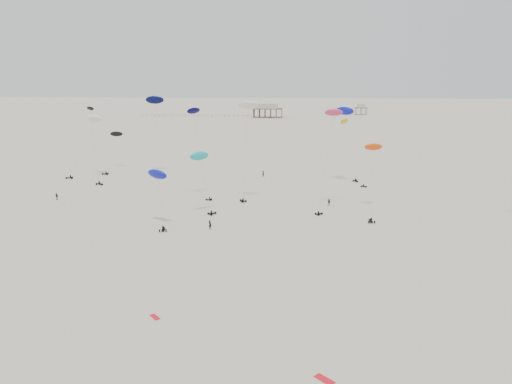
# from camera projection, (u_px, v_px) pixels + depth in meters

# --- Properties ---
(ground_plane) EXTENTS (900.00, 900.00, 0.00)m
(ground_plane) POSITION_uv_depth(u_px,v_px,m) (275.00, 147.00, 211.64)
(ground_plane) COLOR beige
(pavilion_main) EXTENTS (21.00, 13.00, 9.80)m
(pavilion_main) POSITION_uv_depth(u_px,v_px,m) (268.00, 111.00, 356.94)
(pavilion_main) COLOR brown
(pavilion_main) RESTS_ON ground
(pavilion_small) EXTENTS (9.00, 7.00, 8.00)m
(pavilion_small) POSITION_uv_depth(u_px,v_px,m) (361.00, 110.00, 381.43)
(pavilion_small) COLOR brown
(pavilion_small) RESTS_ON ground
(pier_fence) EXTENTS (80.20, 0.20, 1.50)m
(pier_fence) POSITION_uv_depth(u_px,v_px,m) (196.00, 116.00, 361.31)
(pier_fence) COLOR black
(pier_fence) RESTS_ON ground
(rig_0) EXTENTS (4.94, 16.11, 18.79)m
(rig_0) POSITION_uv_depth(u_px,v_px,m) (373.00, 170.00, 111.32)
(rig_0) COLOR black
(rig_0) RESTS_ON ground
(rig_1) EXTENTS (4.30, 15.95, 17.06)m
(rig_1) POSITION_uv_depth(u_px,v_px,m) (113.00, 145.00, 162.22)
(rig_1) COLOR black
(rig_1) RESTS_ON ground
(rig_2) EXTENTS (6.57, 7.77, 18.13)m
(rig_2) POSITION_uv_depth(u_px,v_px,m) (347.00, 135.00, 144.31)
(rig_2) COLOR black
(rig_2) RESTS_ON ground
(rig_3) EXTENTS (6.41, 11.63, 23.39)m
(rig_3) POSITION_uv_depth(u_px,v_px,m) (330.00, 134.00, 113.44)
(rig_3) COLOR black
(rig_3) RESTS_ON ground
(rig_4) EXTENTS (7.67, 11.87, 24.57)m
(rig_4) POSITION_uv_depth(u_px,v_px,m) (155.00, 106.00, 154.83)
(rig_4) COLOR black
(rig_4) RESTS_ON ground
(rig_5) EXTENTS (8.08, 12.38, 22.19)m
(rig_5) POSITION_uv_depth(u_px,v_px,m) (95.00, 147.00, 142.50)
(rig_5) COLOR black
(rig_5) RESTS_ON ground
(rig_6) EXTENTS (5.29, 6.62, 24.37)m
(rig_6) POSITION_uv_depth(u_px,v_px,m) (248.00, 121.00, 120.29)
(rig_6) COLOR black
(rig_6) RESTS_ON ground
(rig_8) EXTENTS (7.31, 8.73, 22.55)m
(rig_8) POSITION_uv_depth(u_px,v_px,m) (196.00, 127.00, 123.78)
(rig_8) COLOR black
(rig_8) RESTS_ON ground
(rig_11) EXTENTS (10.34, 9.94, 19.15)m
(rig_11) POSITION_uv_depth(u_px,v_px,m) (91.00, 127.00, 150.40)
(rig_11) COLOR black
(rig_11) RESTS_ON ground
(rig_12) EXTENTS (9.24, 11.14, 22.09)m
(rig_12) POSITION_uv_depth(u_px,v_px,m) (347.00, 118.00, 140.26)
(rig_12) COLOR black
(rig_12) RESTS_ON ground
(rig_13) EXTENTS (6.07, 9.48, 11.89)m
(rig_13) POSITION_uv_depth(u_px,v_px,m) (158.00, 184.00, 101.83)
(rig_13) COLOR black
(rig_13) RESTS_ON ground
(rig_14) EXTENTS (6.57, 5.89, 13.83)m
(rig_14) POSITION_uv_depth(u_px,v_px,m) (202.00, 169.00, 110.31)
(rig_14) COLOR black
(rig_14) RESTS_ON ground
(spectator_0) EXTENTS (0.99, 0.92, 2.24)m
(spectator_0) POSITION_uv_depth(u_px,v_px,m) (210.00, 229.00, 100.19)
(spectator_0) COLOR black
(spectator_0) RESTS_ON ground
(spectator_1) EXTENTS (1.06, 0.85, 1.89)m
(spectator_1) POSITION_uv_depth(u_px,v_px,m) (329.00, 206.00, 118.07)
(spectator_1) COLOR black
(spectator_1) RESTS_ON ground
(spectator_2) EXTENTS (1.29, 0.97, 1.94)m
(spectator_2) POSITION_uv_depth(u_px,v_px,m) (57.00, 200.00, 123.69)
(spectator_2) COLOR black
(spectator_2) RESTS_ON ground
(spectator_3) EXTENTS (1.00, 1.01, 2.31)m
(spectator_3) POSITION_uv_depth(u_px,v_px,m) (263.00, 177.00, 151.13)
(spectator_3) COLOR black
(spectator_3) RESTS_ON ground
(grounded_kite_a) EXTENTS (2.22, 2.16, 0.08)m
(grounded_kite_a) POSITION_uv_depth(u_px,v_px,m) (324.00, 380.00, 50.80)
(grounded_kite_a) COLOR red
(grounded_kite_a) RESTS_ON ground
(grounded_kite_b) EXTENTS (1.72, 1.81, 0.07)m
(grounded_kite_b) POSITION_uv_depth(u_px,v_px,m) (155.00, 317.00, 63.87)
(grounded_kite_b) COLOR red
(grounded_kite_b) RESTS_ON ground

